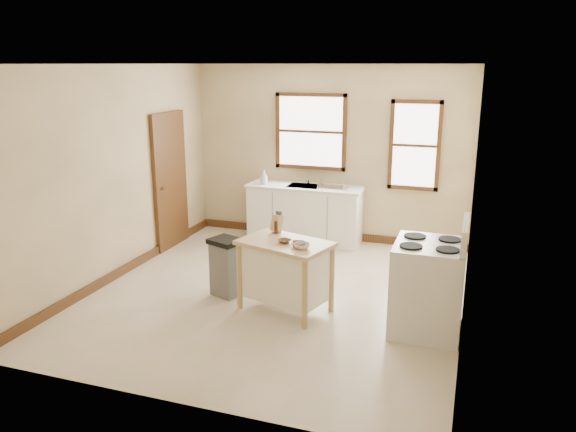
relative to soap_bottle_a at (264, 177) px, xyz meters
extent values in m
plane|color=beige|center=(0.96, -2.10, -1.03)|extent=(5.00, 5.00, 0.00)
plane|color=white|center=(0.96, -2.10, 1.77)|extent=(5.00, 5.00, 0.00)
cube|color=beige|center=(0.96, 0.40, 0.37)|extent=(4.50, 0.04, 2.80)
cube|color=beige|center=(-1.29, -2.10, 0.37)|extent=(0.04, 5.00, 2.80)
cube|color=beige|center=(3.21, -2.10, 0.37)|extent=(0.04, 5.00, 2.80)
cube|color=#3A2010|center=(-1.25, -0.80, 0.02)|extent=(0.06, 0.90, 2.10)
cube|color=#3A2010|center=(0.96, 0.37, -0.97)|extent=(4.50, 0.04, 0.12)
cube|color=#3A2010|center=(-1.26, -2.10, -0.97)|extent=(0.04, 5.00, 0.12)
cylinder|color=silver|center=(0.66, 0.28, 0.00)|extent=(0.03, 0.03, 0.22)
imported|color=#B2B2B2|center=(0.00, 0.00, 0.00)|extent=(0.10, 0.11, 0.22)
imported|color=#B2B2B2|center=(-0.01, 0.02, -0.02)|extent=(0.09, 0.09, 0.19)
cylinder|color=#411D11|center=(1.02, -2.25, -0.12)|extent=(0.05, 0.05, 0.15)
imported|color=brown|center=(1.23, -2.55, -0.17)|extent=(0.21, 0.21, 0.04)
imported|color=brown|center=(1.41, -2.60, -0.17)|extent=(0.20, 0.20, 0.04)
imported|color=silver|center=(1.48, -2.68, -0.16)|extent=(0.21, 0.21, 0.06)
camera|label=1|loc=(3.21, -8.28, 1.78)|focal=35.00mm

